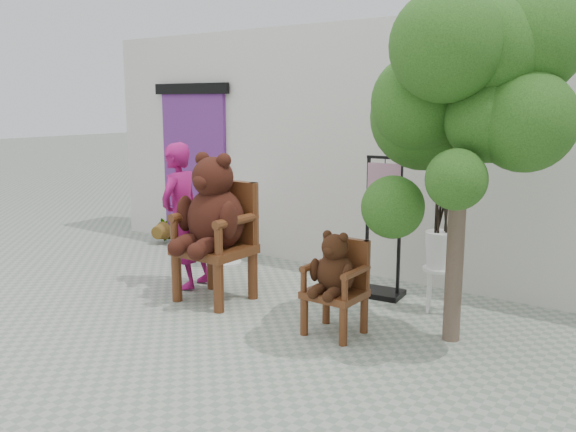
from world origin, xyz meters
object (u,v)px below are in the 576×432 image
object	(u,v)px
chair_small	(336,275)
person	(184,216)
display_stand	(383,243)
chair_big	(215,218)
cafe_table	(224,230)
tree	(466,91)
stool_bucket	(440,249)

from	to	relation	value
chair_small	person	bearing A→B (deg)	173.79
person	display_stand	size ratio (longest dim) A/B	1.07
chair_big	cafe_table	world-z (taller)	chair_big
display_stand	tree	xyz separation A→B (m)	(1.13, -0.83, 1.57)
chair_small	stool_bucket	bearing A→B (deg)	64.70
person	display_stand	world-z (taller)	person
person	display_stand	xyz separation A→B (m)	(1.98, 0.98, -0.23)
chair_small	display_stand	distance (m)	1.22
chair_small	tree	bearing A→B (deg)	21.43
chair_big	cafe_table	xyz separation A→B (m)	(-0.91, 1.14, -0.44)
chair_small	display_stand	world-z (taller)	display_stand
chair_big	person	bearing A→B (deg)	165.45
chair_small	cafe_table	bearing A→B (deg)	153.53
person	cafe_table	size ratio (longest dim) A/B	2.30
chair_big	person	distance (m)	0.64
cafe_table	display_stand	world-z (taller)	display_stand
chair_big	chair_small	distance (m)	1.57
chair_small	person	distance (m)	2.17
chair_small	stool_bucket	world-z (taller)	stool_bucket
chair_big	tree	distance (m)	2.82
chair_small	display_stand	size ratio (longest dim) A/B	0.63
chair_small	tree	xyz separation A→B (m)	(0.96, 0.38, 1.60)
display_stand	tree	bearing A→B (deg)	-43.17
display_stand	stool_bucket	world-z (taller)	display_stand
display_stand	stool_bucket	bearing A→B (deg)	-15.86
stool_bucket	display_stand	bearing A→B (deg)	170.91
cafe_table	stool_bucket	xyz separation A→B (m)	(2.96, -0.12, 0.20)
cafe_table	tree	xyz separation A→B (m)	(3.40, -0.84, 1.71)
chair_big	stool_bucket	bearing A→B (deg)	26.56
chair_small	stool_bucket	xyz separation A→B (m)	(0.52, 1.10, 0.09)
chair_big	display_stand	size ratio (longest dim) A/B	1.03
chair_big	tree	world-z (taller)	tree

